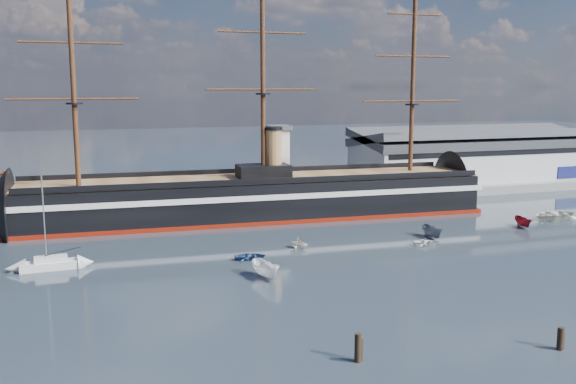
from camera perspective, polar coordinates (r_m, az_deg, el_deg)
name	(u,v)px	position (r m, az deg, el deg)	size (l,w,h in m)	color
ground	(322,238)	(108.10, 3.01, -4.09)	(600.00, 600.00, 0.00)	#212E39
quay	(303,199)	(144.54, 1.38, -0.66)	(180.00, 18.00, 2.00)	slate
warehouse	(476,155)	(169.34, 16.36, 3.16)	(63.00, 21.00, 11.60)	#B7BABC
quay_tower	(278,159)	(138.07, -0.90, 2.96)	(5.00, 5.00, 15.00)	silver
warship	(245,198)	(123.46, -3.84, -0.50)	(113.28, 20.88, 53.94)	black
sailboat	(51,263)	(95.48, -20.32, -5.96)	(8.36, 2.83, 13.20)	silver
motorboat_a	(266,278)	(85.65, -1.97, -7.69)	(7.16, 2.63, 2.86)	white
motorboat_b	(250,259)	(94.91, -3.38, -6.00)	(2.90, 1.16, 1.35)	navy
motorboat_c	(432,238)	(110.66, 12.69, -3.99)	(6.32, 2.32, 2.53)	#545D66
motorboat_d	(299,248)	(101.20, 0.96, -5.01)	(5.23, 2.27, 1.92)	white
motorboat_e	(426,245)	(105.61, 12.21, -4.61)	(2.75, 1.10, 1.28)	white
motorboat_f	(523,227)	(123.65, 20.18, -2.95)	(5.77, 2.12, 2.31)	maroon
motorboat_g	(552,219)	(132.78, 22.40, -2.27)	(5.62, 2.25, 2.62)	silver
piling_near_left	(358,362)	(61.50, 6.21, -14.78)	(0.64, 0.64, 3.44)	black
piling_near_mid	(560,350)	(68.88, 23.00, -12.78)	(0.64, 0.64, 2.96)	black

